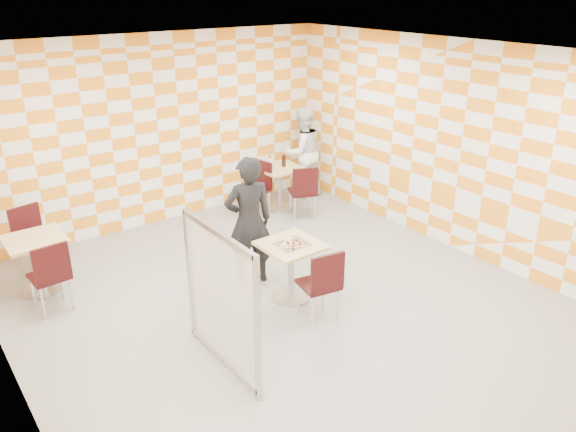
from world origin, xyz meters
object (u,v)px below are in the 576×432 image
object	(u,v)px
main_table	(291,261)
second_table	(280,180)
empty_table	(37,255)
sport_bottle	(270,162)
chair_empty_far	(31,234)
man_white	(302,152)
soda_bottle	(284,161)
man_dark	(249,221)
chair_second_front	(304,188)
chair_empty_near	(51,272)
chair_main_front	(323,281)
chair_second_side	(258,184)
partition	(221,299)

from	to	relation	value
main_table	second_table	xyz separation A→B (m)	(1.66, 2.52, 0.00)
empty_table	sport_bottle	size ratio (longest dim) A/B	3.75
chair_empty_far	man_white	world-z (taller)	man_white
second_table	soda_bottle	world-z (taller)	soda_bottle
man_dark	soda_bottle	bearing A→B (deg)	-121.13
second_table	chair_second_front	world-z (taller)	chair_second_front
empty_table	chair_empty_near	bearing A→B (deg)	-90.46
empty_table	soda_bottle	size ratio (longest dim) A/B	3.26
chair_second_front	chair_main_front	bearing A→B (deg)	-124.20
main_table	chair_empty_far	bearing A→B (deg)	131.55
man_dark	sport_bottle	xyz separation A→B (m)	(1.73, 1.99, -0.02)
chair_second_side	chair_empty_far	xyz separation A→B (m)	(-3.59, 0.16, 0.00)
empty_table	man_white	size ratio (longest dim) A/B	0.46
chair_second_front	man_dark	bearing A→B (deg)	-146.77
partition	soda_bottle	xyz separation A→B (m)	(3.11, 3.18, 0.06)
partition	sport_bottle	bearing A→B (deg)	48.58
second_table	chair_main_front	xyz separation A→B (m)	(-1.70, -3.17, 0.04)
empty_table	man_dark	distance (m)	2.70
main_table	man_white	size ratio (longest dim) A/B	0.46
main_table	chair_empty_far	xyz separation A→B (m)	(-2.38, 2.68, 0.04)
main_table	chair_empty_near	world-z (taller)	chair_empty_near
man_dark	sport_bottle	bearing A→B (deg)	-116.14
man_dark	man_white	xyz separation A→B (m)	(2.55, 2.15, -0.04)
sport_bottle	soda_bottle	bearing A→B (deg)	-34.48
empty_table	partition	world-z (taller)	partition
chair_second_side	sport_bottle	bearing A→B (deg)	21.14
chair_second_side	soda_bottle	size ratio (longest dim) A/B	4.02
man_dark	man_white	distance (m)	3.34
chair_empty_far	soda_bottle	distance (m)	4.13
main_table	second_table	bearing A→B (deg)	56.71
chair_main_front	chair_second_front	size ratio (longest dim) A/B	1.00
partition	man_white	world-z (taller)	man_white
chair_second_front	soda_bottle	world-z (taller)	soda_bottle
chair_main_front	empty_table	bearing A→B (deg)	131.97
partition	chair_second_side	bearing A→B (deg)	50.92
main_table	chair_main_front	xyz separation A→B (m)	(-0.04, -0.65, 0.04)
main_table	man_dark	size ratio (longest dim) A/B	0.43
partition	soda_bottle	world-z (taller)	partition
empty_table	chair_second_front	bearing A→B (deg)	-2.26
chair_empty_near	man_white	world-z (taller)	man_white
chair_second_front	chair_second_side	xyz separation A→B (m)	(-0.47, 0.64, 0.00)
second_table	man_white	world-z (taller)	man_white
partition	chair_main_front	bearing A→B (deg)	0.49
main_table	chair_empty_far	size ratio (longest dim) A/B	0.81
chair_second_front	man_dark	distance (m)	2.25
chair_main_front	chair_second_front	xyz separation A→B (m)	(1.72, 2.53, 0.00)
chair_second_front	soda_bottle	distance (m)	0.71
man_white	sport_bottle	bearing A→B (deg)	18.10
chair_empty_far	man_dark	bearing A→B (deg)	-42.56
chair_main_front	chair_second_front	distance (m)	3.06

